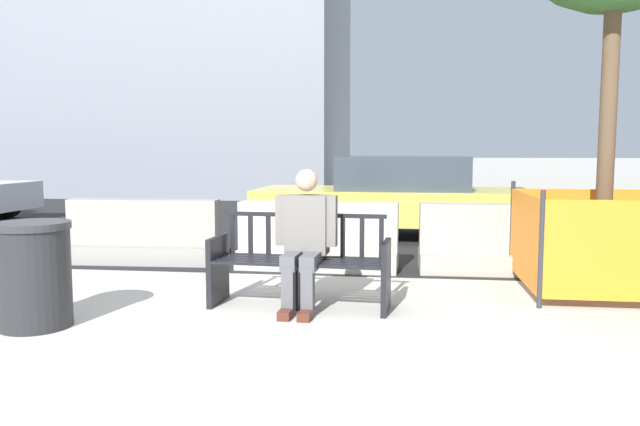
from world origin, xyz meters
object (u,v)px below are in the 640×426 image
object	(u,v)px
jersey_barrier_left	(144,237)
trash_bin	(34,274)
street_bench	(300,266)
jersey_barrier_right	(502,245)
seated_person	(305,236)
car_taxi_near	(395,197)
construction_fence	(602,239)
jersey_barrier_centre	(318,242)

from	to	relation	value
jersey_barrier_left	trash_bin	world-z (taller)	trash_bin
street_bench	jersey_barrier_right	xyz separation A→B (m)	(2.18, 1.95, -0.06)
seated_person	car_taxi_near	size ratio (longest dim) A/B	0.28
jersey_barrier_right	construction_fence	world-z (taller)	construction_fence
street_bench	car_taxi_near	size ratio (longest dim) A/B	0.37
jersey_barrier_right	car_taxi_near	distance (m)	3.26
jersey_barrier_right	construction_fence	size ratio (longest dim) A/B	1.24
seated_person	trash_bin	size ratio (longest dim) A/B	1.47
jersey_barrier_left	construction_fence	world-z (taller)	construction_fence
trash_bin	car_taxi_near	bearing A→B (deg)	63.24
street_bench	jersey_barrier_centre	xyz separation A→B (m)	(-0.09, 1.92, -0.06)
jersey_barrier_centre	jersey_barrier_right	world-z (taller)	same
jersey_barrier_right	jersey_barrier_centre	bearing A→B (deg)	-179.17
street_bench	trash_bin	size ratio (longest dim) A/B	1.92
jersey_barrier_left	trash_bin	xyz separation A→B (m)	(0.32, -3.02, 0.11)
car_taxi_near	jersey_barrier_centre	bearing A→B (deg)	-107.24
seated_person	jersey_barrier_centre	bearing A→B (deg)	94.04
jersey_barrier_centre	construction_fence	world-z (taller)	construction_fence
car_taxi_near	trash_bin	size ratio (longest dim) A/B	5.16
construction_fence	trash_bin	size ratio (longest dim) A/B	1.81
jersey_barrier_left	jersey_barrier_right	bearing A→B (deg)	-1.31
construction_fence	jersey_barrier_right	bearing A→B (deg)	132.97
seated_person	street_bench	bearing A→B (deg)	131.48
street_bench	seated_person	distance (m)	0.30
construction_fence	car_taxi_near	bearing A→B (deg)	119.54
seated_person	jersey_barrier_right	world-z (taller)	seated_person
jersey_barrier_right	seated_person	bearing A→B (deg)	-136.62
jersey_barrier_centre	seated_person	bearing A→B (deg)	-85.96
trash_bin	construction_fence	bearing A→B (deg)	21.00
construction_fence	car_taxi_near	xyz separation A→B (m)	(-2.20, 3.89, 0.12)
jersey_barrier_centre	jersey_barrier_right	xyz separation A→B (m)	(2.27, 0.03, 0.00)
jersey_barrier_left	jersey_barrier_right	distance (m)	4.62
street_bench	construction_fence	bearing A→B (deg)	18.48
jersey_barrier_left	car_taxi_near	xyz separation A→B (m)	(3.28, 2.85, 0.34)
jersey_barrier_left	car_taxi_near	size ratio (longest dim) A/B	0.44
construction_fence	car_taxi_near	world-z (taller)	car_taxi_near
car_taxi_near	jersey_barrier_left	bearing A→B (deg)	-138.96
jersey_barrier_centre	jersey_barrier_left	xyz separation A→B (m)	(-2.35, 0.14, 0.00)
car_taxi_near	jersey_barrier_right	bearing A→B (deg)	-65.67
jersey_barrier_left	trash_bin	distance (m)	3.04
jersey_barrier_centre	jersey_barrier_left	distance (m)	2.35
street_bench	construction_fence	size ratio (longest dim) A/B	1.06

